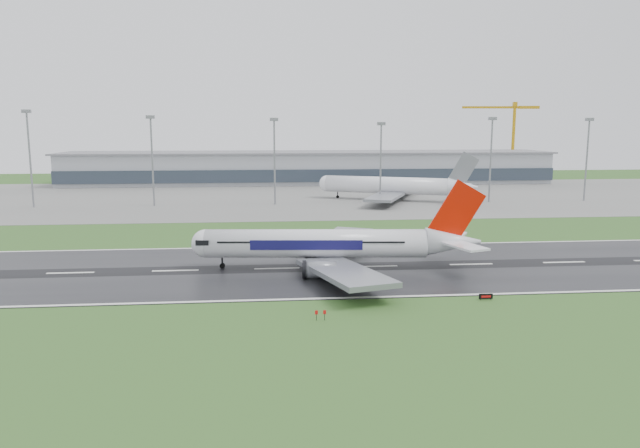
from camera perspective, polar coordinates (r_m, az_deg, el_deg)
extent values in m
plane|color=#29511D|center=(121.18, 5.36, -4.11)|extent=(520.00, 520.00, 0.00)
cube|color=black|center=(121.17, 5.36, -4.09)|extent=(400.00, 45.00, 0.10)
cube|color=slate|center=(243.44, -0.04, 2.70)|extent=(400.00, 130.00, 0.08)
cube|color=#94989F|center=(302.32, -1.09, 5.41)|extent=(240.00, 36.00, 15.00)
cylinder|color=gray|center=(231.06, -26.10, 5.48)|extent=(0.64, 0.64, 32.81)
cylinder|color=gray|center=(219.85, -15.81, 5.68)|extent=(0.64, 0.64, 30.92)
cylinder|color=gray|center=(216.24, -4.39, 5.84)|extent=(0.64, 0.64, 30.13)
cylinder|color=gray|center=(220.36, 5.85, 5.69)|extent=(0.64, 0.64, 28.64)
cylinder|color=gray|center=(231.99, 16.08, 5.79)|extent=(0.64, 0.64, 30.54)
cylinder|color=gray|center=(248.15, 24.25, 5.51)|extent=(0.64, 0.64, 30.29)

